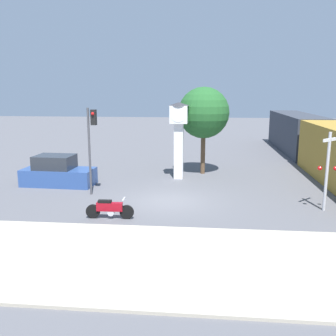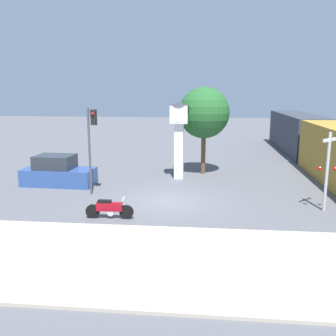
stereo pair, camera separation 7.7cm
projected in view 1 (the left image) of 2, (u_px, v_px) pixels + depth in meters
ground_plane at (169, 201)px, 19.06m from camera, size 120.00×120.00×0.00m
sidewalk_strip at (150, 260)px, 12.37m from camera, size 36.00×6.00×0.10m
motorcycle at (110, 209)px, 16.41m from camera, size 2.14×0.46×0.94m
clock_tower at (179, 128)px, 23.40m from camera, size 1.31×1.31×4.82m
freight_train at (317, 142)px, 28.17m from camera, size 2.80×26.34×3.40m
traffic_light at (91, 136)px, 19.68m from camera, size 0.50×0.35×4.67m
railroad_crossing_signal at (327, 168)px, 17.22m from camera, size 0.90×0.82×3.70m
street_tree at (204, 113)px, 24.63m from camera, size 3.37×3.37×5.78m
parked_car at (58, 173)px, 22.18m from camera, size 4.27×1.98×1.80m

